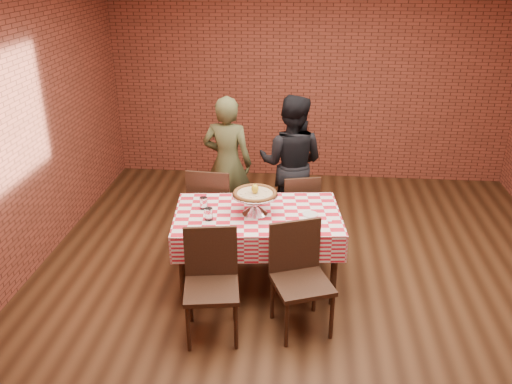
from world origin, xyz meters
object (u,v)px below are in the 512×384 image
water_glass_left (209,214)px  chair_far_right (298,209)px  pizza_stand (255,204)px  condiment_caddy (260,195)px  diner_black (291,163)px  chair_near_left (211,288)px  table (258,249)px  chair_near_right (302,282)px  pizza (255,194)px  diner_olive (227,163)px  water_glass_right (204,203)px  chair_far_left (214,205)px

water_glass_left → chair_far_right: water_glass_left is taller
pizza_stand → chair_far_right: bearing=64.2°
pizza_stand → water_glass_left: pizza_stand is taller
pizza_stand → condiment_caddy: pizza_stand is taller
diner_black → chair_near_left: bearing=85.3°
pizza_stand → condiment_caddy: 0.27m
table → water_glass_left: (-0.43, -0.18, 0.44)m
water_glass_left → condiment_caddy: (0.43, 0.44, 0.01)m
chair_far_right → chair_near_right: bearing=77.9°
chair_far_right → pizza: bearing=49.5°
pizza_stand → table: bearing=-2.1°
pizza_stand → chair_far_right: size_ratio=0.50×
chair_near_right → diner_black: size_ratio=0.59×
water_glass_left → diner_olive: bearing=91.1°
pizza_stand → condiment_caddy: (0.03, 0.27, -0.03)m
water_glass_left → diner_olive: size_ratio=0.07×
table → pizza: 0.58m
pizza → water_glass_right: pizza is taller
pizza → diner_black: diner_black is taller
pizza_stand → diner_olive: 1.28m
pizza → chair_near_right: size_ratio=0.43×
chair_near_right → chair_far_left: bearing=103.9°
water_glass_left → chair_near_left: 0.76m
pizza → diner_olive: (-0.43, 1.21, -0.17)m
water_glass_left → chair_far_right: bearing=51.1°
pizza → diner_black: (0.30, 1.24, -0.16)m
chair_near_right → chair_far_right: size_ratio=1.09×
diner_olive → chair_near_right: bearing=122.0°
water_glass_left → diner_black: (0.70, 1.42, -0.02)m
table → water_glass_left: 0.64m
pizza_stand → water_glass_left: size_ratio=3.71×
table → chair_far_left: bearing=126.9°
pizza_stand → diner_black: bearing=76.6°
table → diner_black: size_ratio=0.96×
water_glass_left → water_glass_right: size_ratio=1.00×
condiment_caddy → pizza: bearing=-98.0°
water_glass_left → water_glass_right: (-0.09, 0.23, 0.00)m
water_glass_right → diner_black: size_ratio=0.07×
pizza_stand → diner_black: 1.28m
table → pizza_stand: 0.48m
chair_far_right → water_glass_right: bearing=26.0°
diner_black → chair_far_right: bearing=113.3°
diner_black → diner_olive: bearing=13.5°
water_glass_left → water_glass_right: same height
water_glass_right → chair_near_right: chair_near_right is taller
chair_far_left → diner_black: 1.02m
chair_near_left → diner_black: 2.18m
condiment_caddy → chair_far_right: size_ratio=0.16×
table → chair_far_right: 0.89m
pizza_stand → chair_far_left: bearing=125.7°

